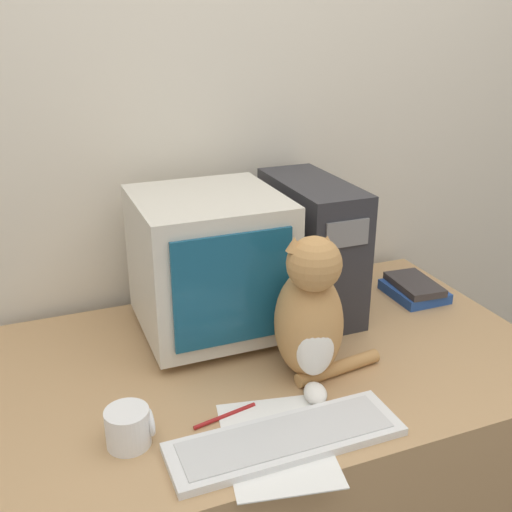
{
  "coord_description": "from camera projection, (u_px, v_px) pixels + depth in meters",
  "views": [
    {
      "loc": [
        -0.54,
        -0.78,
        1.55
      ],
      "look_at": [
        -0.04,
        0.47,
        1.0
      ],
      "focal_mm": 42.0,
      "sensor_mm": 36.0,
      "label": 1
    }
  ],
  "objects": [
    {
      "name": "wall_back",
      "position": [
        213.0,
        123.0,
        1.77
      ],
      "size": [
        7.0,
        0.05,
        2.5
      ],
      "color": "beige",
      "rests_on": "ground_plane"
    },
    {
      "name": "desk",
      "position": [
        276.0,
        468.0,
        1.67
      ],
      "size": [
        1.36,
        0.85,
        0.74
      ],
      "color": "tan",
      "rests_on": "ground_plane"
    },
    {
      "name": "crt_monitor",
      "position": [
        210.0,
        264.0,
        1.58
      ],
      "size": [
        0.37,
        0.38,
        0.38
      ],
      "color": "beige",
      "rests_on": "desk"
    },
    {
      "name": "computer_tower",
      "position": [
        311.0,
        246.0,
        1.72
      ],
      "size": [
        0.17,
        0.4,
        0.38
      ],
      "color": "#28282D",
      "rests_on": "desk"
    },
    {
      "name": "keyboard",
      "position": [
        286.0,
        439.0,
        1.22
      ],
      "size": [
        0.49,
        0.15,
        0.02
      ],
      "color": "silver",
      "rests_on": "desk"
    },
    {
      "name": "cat",
      "position": [
        311.0,
        317.0,
        1.39
      ],
      "size": [
        0.29,
        0.28,
        0.37
      ],
      "rotation": [
        0.0,
        0.0,
        -0.26
      ],
      "color": "#B7844C",
      "rests_on": "desk"
    },
    {
      "name": "book_stack",
      "position": [
        414.0,
        289.0,
        1.84
      ],
      "size": [
        0.15,
        0.19,
        0.05
      ],
      "color": "#234793",
      "rests_on": "desk"
    },
    {
      "name": "pen",
      "position": [
        225.0,
        416.0,
        1.29
      ],
      "size": [
        0.15,
        0.04,
        0.01
      ],
      "color": "maroon",
      "rests_on": "desk"
    },
    {
      "name": "paper_sheet",
      "position": [
        276.0,
        443.0,
        1.22
      ],
      "size": [
        0.26,
        0.33,
        0.0
      ],
      "color": "white",
      "rests_on": "desk"
    },
    {
      "name": "mug",
      "position": [
        129.0,
        427.0,
        1.2
      ],
      "size": [
        0.1,
        0.09,
        0.08
      ],
      "color": "white",
      "rests_on": "desk"
    }
  ]
}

